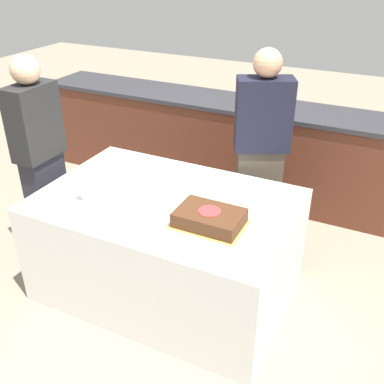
{
  "coord_description": "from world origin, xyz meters",
  "views": [
    {
      "loc": [
        1.29,
        -2.23,
        2.22
      ],
      "look_at": [
        0.19,
        0.0,
        0.84
      ],
      "focal_mm": 42.0,
      "sensor_mm": 36.0,
      "label": 1
    }
  ],
  "objects_px": {
    "plate_stack": "(101,172)",
    "person_seated_left": "(41,159)",
    "person_cutting_cake": "(260,153)",
    "cake": "(209,218)",
    "wine_glass": "(81,186)"
  },
  "relations": [
    {
      "from": "cake",
      "to": "person_seated_left",
      "type": "height_order",
      "value": "person_seated_left"
    },
    {
      "from": "wine_glass",
      "to": "plate_stack",
      "type": "bearing_deg",
      "value": 109.55
    },
    {
      "from": "person_cutting_cake",
      "to": "plate_stack",
      "type": "bearing_deg",
      "value": 7.96
    },
    {
      "from": "wine_glass",
      "to": "cake",
      "type": "bearing_deg",
      "value": 7.23
    },
    {
      "from": "wine_glass",
      "to": "person_seated_left",
      "type": "distance_m",
      "value": 0.65
    },
    {
      "from": "cake",
      "to": "plate_stack",
      "type": "xyz_separation_m",
      "value": [
        -0.99,
        0.27,
        -0.03
      ]
    },
    {
      "from": "person_cutting_cake",
      "to": "cake",
      "type": "bearing_deg",
      "value": 63.91
    },
    {
      "from": "plate_stack",
      "to": "person_seated_left",
      "type": "relative_size",
      "value": 0.14
    },
    {
      "from": "plate_stack",
      "to": "cake",
      "type": "bearing_deg",
      "value": -15.22
    },
    {
      "from": "cake",
      "to": "person_seated_left",
      "type": "relative_size",
      "value": 0.27
    },
    {
      "from": "cake",
      "to": "person_cutting_cake",
      "type": "xyz_separation_m",
      "value": [
        -0.0,
        0.94,
        0.04
      ]
    },
    {
      "from": "wine_glass",
      "to": "person_cutting_cake",
      "type": "distance_m",
      "value": 1.35
    },
    {
      "from": "person_cutting_cake",
      "to": "person_seated_left",
      "type": "relative_size",
      "value": 1.02
    },
    {
      "from": "wine_glass",
      "to": "person_cutting_cake",
      "type": "height_order",
      "value": "person_cutting_cake"
    },
    {
      "from": "plate_stack",
      "to": "person_seated_left",
      "type": "distance_m",
      "value": 0.47
    }
  ]
}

